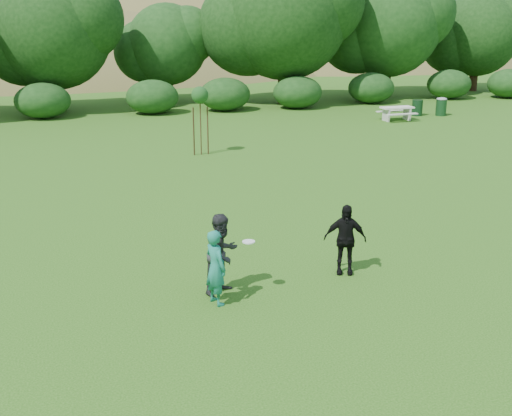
{
  "coord_description": "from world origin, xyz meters",
  "views": [
    {
      "loc": [
        -4.72,
        -11.55,
        5.82
      ],
      "look_at": [
        0.0,
        3.0,
        1.1
      ],
      "focal_mm": 45.0,
      "sensor_mm": 36.0,
      "label": 1
    }
  ],
  "objects_px": {
    "trash_can_lidded": "(441,106)",
    "player_grey": "(222,254)",
    "trash_can_near": "(417,108)",
    "sapling": "(200,97)",
    "player_teal": "(216,267)",
    "player_black": "(345,239)",
    "picnic_table": "(397,111)"
  },
  "relations": [
    {
      "from": "trash_can_lidded",
      "to": "player_grey",
      "type": "bearing_deg",
      "value": -133.12
    },
    {
      "from": "player_black",
      "to": "picnic_table",
      "type": "xyz_separation_m",
      "value": [
        12.08,
        18.66,
        -0.31
      ]
    },
    {
      "from": "player_grey",
      "to": "trash_can_near",
      "type": "bearing_deg",
      "value": 16.8
    },
    {
      "from": "trash_can_near",
      "to": "trash_can_lidded",
      "type": "relative_size",
      "value": 0.86
    },
    {
      "from": "picnic_table",
      "to": "trash_can_lidded",
      "type": "relative_size",
      "value": 1.71
    },
    {
      "from": "trash_can_near",
      "to": "picnic_table",
      "type": "xyz_separation_m",
      "value": [
        -2.03,
        -1.2,
        0.07
      ]
    },
    {
      "from": "sapling",
      "to": "picnic_table",
      "type": "bearing_deg",
      "value": 22.94
    },
    {
      "from": "player_teal",
      "to": "picnic_table",
      "type": "height_order",
      "value": "player_teal"
    },
    {
      "from": "trash_can_near",
      "to": "player_grey",
      "type": "bearing_deg",
      "value": -130.4
    },
    {
      "from": "picnic_table",
      "to": "trash_can_lidded",
      "type": "bearing_deg",
      "value": 13.01
    },
    {
      "from": "sapling",
      "to": "picnic_table",
      "type": "xyz_separation_m",
      "value": [
        12.27,
        5.19,
        -1.9
      ]
    },
    {
      "from": "player_teal",
      "to": "picnic_table",
      "type": "distance_m",
      "value": 24.64
    },
    {
      "from": "player_black",
      "to": "trash_can_near",
      "type": "xyz_separation_m",
      "value": [
        14.1,
        19.87,
        -0.38
      ]
    },
    {
      "from": "player_teal",
      "to": "player_grey",
      "type": "bearing_deg",
      "value": -48.18
    },
    {
      "from": "picnic_table",
      "to": "trash_can_lidded",
      "type": "distance_m",
      "value": 3.42
    },
    {
      "from": "trash_can_near",
      "to": "sapling",
      "type": "height_order",
      "value": "sapling"
    },
    {
      "from": "sapling",
      "to": "trash_can_lidded",
      "type": "relative_size",
      "value": 2.71
    },
    {
      "from": "player_black",
      "to": "trash_can_near",
      "type": "height_order",
      "value": "player_black"
    },
    {
      "from": "player_grey",
      "to": "sapling",
      "type": "relative_size",
      "value": 0.62
    },
    {
      "from": "player_black",
      "to": "trash_can_lidded",
      "type": "xyz_separation_m",
      "value": [
        15.4,
        19.43,
        -0.28
      ]
    },
    {
      "from": "player_grey",
      "to": "trash_can_lidded",
      "type": "height_order",
      "value": "player_grey"
    },
    {
      "from": "player_teal",
      "to": "trash_can_near",
      "type": "height_order",
      "value": "player_teal"
    },
    {
      "from": "player_grey",
      "to": "trash_can_lidded",
      "type": "distance_m",
      "value": 26.84
    },
    {
      "from": "player_teal",
      "to": "player_black",
      "type": "height_order",
      "value": "player_black"
    },
    {
      "from": "player_teal",
      "to": "sapling",
      "type": "height_order",
      "value": "sapling"
    },
    {
      "from": "trash_can_lidded",
      "to": "player_teal",
      "type": "bearing_deg",
      "value": -132.83
    },
    {
      "from": "trash_can_near",
      "to": "picnic_table",
      "type": "distance_m",
      "value": 2.36
    },
    {
      "from": "player_teal",
      "to": "player_black",
      "type": "distance_m",
      "value": 3.28
    },
    {
      "from": "player_black",
      "to": "trash_can_lidded",
      "type": "distance_m",
      "value": 24.8
    },
    {
      "from": "player_black",
      "to": "sapling",
      "type": "distance_m",
      "value": 13.57
    },
    {
      "from": "player_grey",
      "to": "player_teal",
      "type": "bearing_deg",
      "value": -151.96
    },
    {
      "from": "sapling",
      "to": "picnic_table",
      "type": "distance_m",
      "value": 13.46
    }
  ]
}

